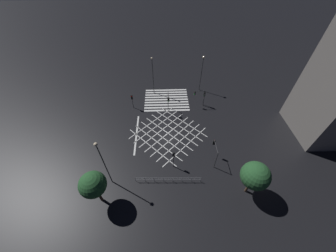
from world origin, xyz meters
TOP-DOWN VIEW (x-y plane):
  - ground_plane at (0.00, 0.00)m, footprint 200.00×200.00m
  - road_markings at (0.24, -6.24)m, footprint 14.34×21.01m
  - traffic_light_se_cross at (7.03, -7.37)m, footprint 0.36×0.39m
  - traffic_light_median_south at (-0.26, -6.13)m, footprint 0.36×1.89m
  - traffic_light_median_north at (-0.58, 6.96)m, footprint 0.36×0.39m
  - traffic_light_sw_main at (-6.55, -7.69)m, footprint 2.29×0.36m
  - traffic_light_nw_cross at (-6.98, 6.00)m, footprint 0.36×2.71m
  - traffic_light_sw_cross at (-7.74, -7.88)m, footprint 0.36×0.39m
  - street_lamp_east at (-7.75, -13.42)m, footprint 0.50×0.50m
  - street_lamp_west at (8.61, 9.39)m, footprint 0.47×0.47m
  - street_lamp_far at (2.81, -12.61)m, footprint 0.46×0.46m
  - street_tree_near at (9.57, 12.05)m, footprint 3.36×3.36m
  - street_tree_far at (-10.72, 11.45)m, footprint 3.72×3.72m
  - pedestrian_railing at (0.32, 9.59)m, footprint 9.60×0.37m

SIDE VIEW (x-z plane):
  - ground_plane at x=0.00m, z-range 0.00..0.00m
  - road_markings at x=0.24m, z-range 0.00..0.01m
  - pedestrian_railing at x=0.32m, z-range 0.15..1.20m
  - traffic_light_se_cross at x=7.03m, z-range 0.72..4.05m
  - traffic_light_sw_cross at x=-7.74m, z-range 0.72..4.08m
  - traffic_light_median_north at x=-0.58m, z-range 0.77..4.36m
  - traffic_light_nw_cross at x=-6.98m, z-range 0.90..4.69m
  - traffic_light_sw_main at x=-6.55m, z-range 0.91..4.80m
  - traffic_light_median_south at x=-0.26m, z-range 0.94..5.08m
  - street_tree_far at x=-10.72m, z-range 1.22..7.41m
  - street_tree_near at x=9.57m, z-range 1.38..7.55m
  - street_lamp_far at x=2.81m, z-range 1.39..9.98m
  - street_lamp_east at x=-7.75m, z-range 1.63..9.92m
  - street_lamp_west at x=8.61m, z-range 1.55..10.72m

